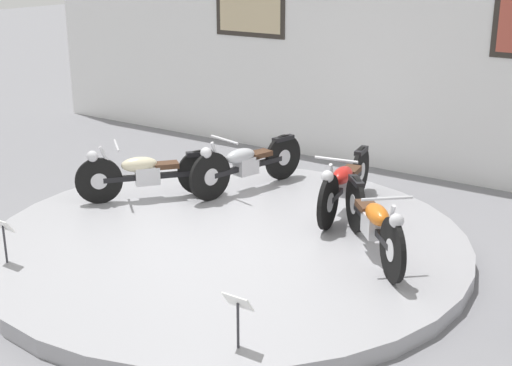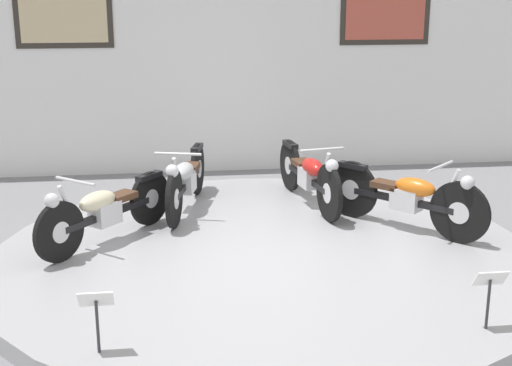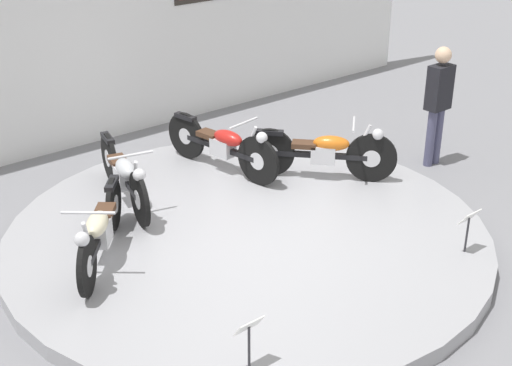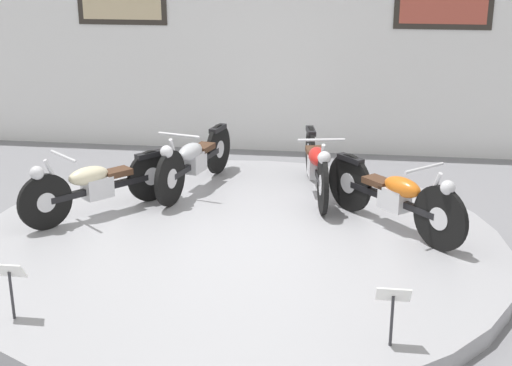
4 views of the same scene
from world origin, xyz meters
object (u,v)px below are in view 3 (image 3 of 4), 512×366
object	(u,v)px
info_placard_front_centre	(469,222)
visitor_standing	(438,99)
motorcycle_silver	(124,174)
info_placard_front_left	(249,332)
motorcycle_cream	(100,229)
motorcycle_orange	(323,151)
motorcycle_red	(223,144)

from	to	relation	value
info_placard_front_centre	visitor_standing	xyz separation A→B (m)	(1.99, 2.01, 0.45)
motorcycle_silver	info_placard_front_centre	bearing A→B (deg)	-56.18
motorcycle_silver	info_placard_front_left	distance (m)	3.50
motorcycle_silver	visitor_standing	bearing A→B (deg)	-18.21
motorcycle_cream	info_placard_front_centre	xyz separation A→B (m)	(3.17, -2.38, -0.01)
motorcycle_orange	info_placard_front_left	bearing A→B (deg)	-143.12
motorcycle_red	motorcycle_orange	distance (m)	1.36
motorcycle_silver	visitor_standing	distance (m)	4.53
motorcycle_orange	visitor_standing	size ratio (longest dim) A/B	0.87
motorcycle_cream	motorcycle_orange	size ratio (longest dim) A/B	1.01
motorcycle_silver	info_placard_front_left	xyz separation A→B (m)	(-0.76, -3.41, -0.03)
motorcycle_silver	motorcycle_red	bearing A→B (deg)	-0.00
motorcycle_silver	info_placard_front_left	world-z (taller)	motorcycle_silver
info_placard_front_left	info_placard_front_centre	xyz separation A→B (m)	(3.05, 0.00, 0.00)
motorcycle_orange	motorcycle_cream	bearing A→B (deg)	-179.94
motorcycle_silver	motorcycle_red	world-z (taller)	motorcycle_red
motorcycle_cream	visitor_standing	distance (m)	5.20
info_placard_front_centre	visitor_standing	distance (m)	2.86
motorcycle_silver	info_placard_front_left	size ratio (longest dim) A/B	3.84
motorcycle_cream	motorcycle_silver	size ratio (longest dim) A/B	0.78
motorcycle_cream	info_placard_front_centre	distance (m)	3.97
motorcycle_red	info_placard_front_left	distance (m)	4.11
motorcycle_silver	visitor_standing	world-z (taller)	visitor_standing
motorcycle_orange	info_placard_front_left	xyz separation A→B (m)	(-3.17, -2.38, -0.03)
info_placard_front_centre	visitor_standing	size ratio (longest dim) A/B	0.29
motorcycle_orange	info_placard_front_left	distance (m)	3.97
motorcycle_red	visitor_standing	bearing A→B (deg)	-27.03
motorcycle_red	info_placard_front_left	bearing A→B (deg)	-123.79
motorcycle_silver	info_placard_front_centre	xyz separation A→B (m)	(2.29, -3.41, -0.03)
motorcycle_red	info_placard_front_left	world-z (taller)	motorcycle_red
motorcycle_cream	motorcycle_silver	distance (m)	1.36
motorcycle_orange	info_placard_front_centre	xyz separation A→B (m)	(-0.12, -2.38, -0.03)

